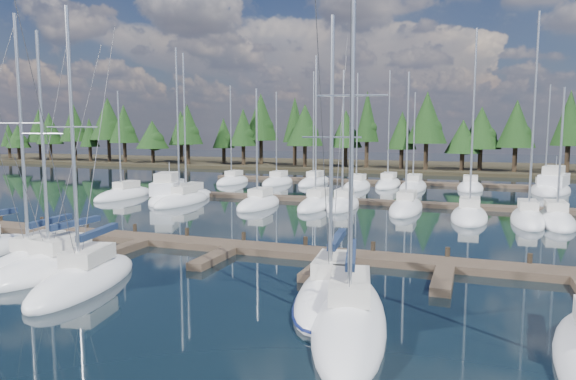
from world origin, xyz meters
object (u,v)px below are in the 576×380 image
at_px(motor_yacht_right, 553,188).
at_px(front_sailboat_3, 85,280).
at_px(main_dock, 232,249).
at_px(front_sailboat_1, 35,262).
at_px(front_sailboat_5, 349,317).
at_px(front_sailboat_2, 57,266).
at_px(motor_yacht_left, 168,196).
at_px(front_sailboat_4, 332,292).

bearing_deg(motor_yacht_right, front_sailboat_3, -118.07).
relative_size(main_dock, front_sailboat_1, 3.25).
bearing_deg(front_sailboat_3, front_sailboat_5, -2.22).
bearing_deg(front_sailboat_3, front_sailboat_2, 154.33).
bearing_deg(motor_yacht_left, front_sailboat_1, -71.94).
height_order(front_sailboat_2, motor_yacht_right, front_sailboat_2).
bearing_deg(motor_yacht_left, main_dock, -48.05).
bearing_deg(main_dock, motor_yacht_left, 131.95).
relative_size(main_dock, front_sailboat_3, 3.34).
xyz_separation_m(main_dock, front_sailboat_5, (9.09, -8.67, 0.09)).
bearing_deg(main_dock, front_sailboat_2, -134.46).
distance_m(main_dock, front_sailboat_5, 12.56).
xyz_separation_m(front_sailboat_4, motor_yacht_left, (-23.76, 23.85, 0.24)).
distance_m(front_sailboat_4, motor_yacht_right, 47.20).
xyz_separation_m(front_sailboat_1, motor_yacht_left, (-7.98, 24.46, 0.23)).
height_order(front_sailboat_3, motor_yacht_left, front_sailboat_3).
height_order(front_sailboat_3, motor_yacht_right, front_sailboat_3).
bearing_deg(front_sailboat_1, front_sailboat_4, 2.23).
height_order(front_sailboat_5, motor_yacht_right, front_sailboat_5).
xyz_separation_m(front_sailboat_2, motor_yacht_right, (28.33, 45.78, 0.27)).
height_order(front_sailboat_2, front_sailboat_3, front_sailboat_3).
xyz_separation_m(front_sailboat_1, front_sailboat_2, (1.55, -0.12, -0.01)).
height_order(front_sailboat_3, front_sailboat_4, front_sailboat_3).
xyz_separation_m(front_sailboat_3, front_sailboat_4, (11.12, 2.24, -0.01)).
distance_m(front_sailboat_1, front_sailboat_3, 4.94).
bearing_deg(front_sailboat_4, front_sailboat_5, -62.56).
xyz_separation_m(front_sailboat_4, motor_yacht_right, (14.09, 45.04, 0.28)).
relative_size(front_sailboat_4, motor_yacht_left, 1.24).
bearing_deg(front_sailboat_3, front_sailboat_1, 160.82).
bearing_deg(front_sailboat_2, front_sailboat_1, 175.44).
bearing_deg(front_sailboat_1, front_sailboat_5, -6.99).
distance_m(front_sailboat_3, motor_yacht_right, 53.58).
relative_size(front_sailboat_2, front_sailboat_5, 0.84).
xyz_separation_m(main_dock, motor_yacht_right, (21.76, 39.09, 0.35)).
xyz_separation_m(front_sailboat_1, front_sailboat_5, (17.19, -2.11, 0.00)).
bearing_deg(motor_yacht_right, motor_yacht_left, -150.75).
height_order(main_dock, front_sailboat_5, front_sailboat_5).
bearing_deg(front_sailboat_2, front_sailboat_5, -7.23).
height_order(front_sailboat_4, motor_yacht_left, front_sailboat_4).
bearing_deg(front_sailboat_1, motor_yacht_left, 108.06).
relative_size(front_sailboat_5, motor_yacht_left, 1.50).
xyz_separation_m(front_sailboat_1, front_sailboat_4, (15.78, 0.62, -0.01)).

